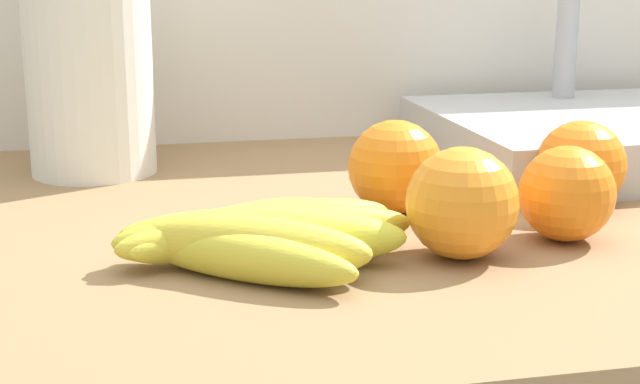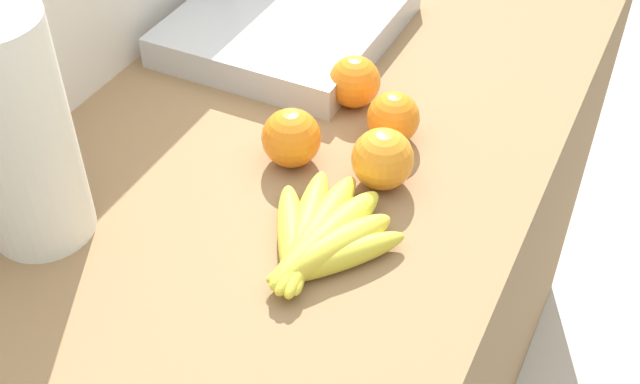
{
  "view_description": "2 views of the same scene",
  "coord_description": "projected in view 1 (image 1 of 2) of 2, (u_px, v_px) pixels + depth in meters",
  "views": [
    {
      "loc": [
        -0.27,
        -0.72,
        1.13
      ],
      "look_at": [
        -0.13,
        -0.08,
        0.97
      ],
      "focal_mm": 53.26,
      "sensor_mm": 36.0,
      "label": 1
    },
    {
      "loc": [
        -0.77,
        -0.4,
        1.59
      ],
      "look_at": [
        -0.13,
        -0.08,
        0.96
      ],
      "focal_mm": 45.48,
      "sensor_mm": 36.0,
      "label": 2
    }
  ],
  "objects": [
    {
      "name": "orange_front",
      "position": [
        395.0,
        167.0,
        0.76
      ],
      "size": [
        0.08,
        0.08,
        0.08
      ],
      "primitive_type": "sphere",
      "color": "orange",
      "rests_on": "counter"
    },
    {
      "name": "paper_towel_roll",
      "position": [
        86.0,
        24.0,
        0.87
      ],
      "size": [
        0.12,
        0.12,
        0.31
      ],
      "color": "white",
      "rests_on": "counter"
    },
    {
      "name": "orange_back_left",
      "position": [
        567.0,
        194.0,
        0.69
      ],
      "size": [
        0.07,
        0.07,
        0.07
      ],
      "primitive_type": "sphere",
      "color": "orange",
      "rests_on": "counter"
    },
    {
      "name": "banana_bunch",
      "position": [
        254.0,
        237.0,
        0.64
      ],
      "size": [
        0.21,
        0.18,
        0.04
      ],
      "color": "gold",
      "rests_on": "counter"
    },
    {
      "name": "orange_right",
      "position": [
        462.0,
        203.0,
        0.64
      ],
      "size": [
        0.08,
        0.08,
        0.08
      ],
      "primitive_type": "sphere",
      "color": "orange",
      "rests_on": "counter"
    },
    {
      "name": "wall_back",
      "position": [
        350.0,
        351.0,
        1.18
      ],
      "size": [
        1.96,
        0.06,
        1.3
      ],
      "primitive_type": "cube",
      "color": "silver",
      "rests_on": "ground"
    },
    {
      "name": "sink_basin",
      "position": [
        610.0,
        135.0,
        0.96
      ],
      "size": [
        0.35,
        0.31,
        0.19
      ],
      "color": "#B7BABF",
      "rests_on": "counter"
    },
    {
      "name": "orange_back_right",
      "position": [
        581.0,
        165.0,
        0.77
      ],
      "size": [
        0.07,
        0.07,
        0.07
      ],
      "primitive_type": "sphere",
      "color": "orange",
      "rests_on": "counter"
    }
  ]
}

